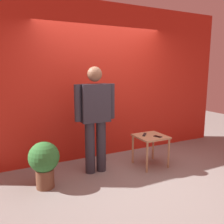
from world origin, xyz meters
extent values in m
plane|color=gray|center=(0.00, 0.00, 0.00)|extent=(12.00, 12.00, 0.00)
cube|color=red|center=(0.00, 1.23, 1.46)|extent=(5.60, 0.12, 2.92)
cylinder|color=#2D2D38|center=(-0.54, 0.51, 0.43)|extent=(0.17, 0.17, 0.86)
cylinder|color=#2D2D38|center=(-0.34, 0.50, 0.43)|extent=(0.17, 0.17, 0.86)
cube|color=#2D2D38|center=(-0.44, 0.51, 1.17)|extent=(0.47, 0.25, 0.61)
cube|color=silver|center=(-0.43, 0.63, 1.20)|extent=(0.13, 0.02, 0.51)
cube|color=silver|center=(-0.43, 0.64, 1.18)|extent=(0.05, 0.01, 0.46)
cylinder|color=#2D2D38|center=(-0.72, 0.52, 1.18)|extent=(0.12, 0.12, 0.58)
cylinder|color=#2D2D38|center=(-0.15, 0.50, 1.18)|extent=(0.12, 0.12, 0.58)
sphere|color=brown|center=(-0.44, 0.51, 1.63)|extent=(0.24, 0.24, 0.24)
cube|color=tan|center=(0.54, 0.32, 0.53)|extent=(0.51, 0.51, 0.03)
cylinder|color=tan|center=(0.31, 0.09, 0.26)|extent=(0.04, 0.04, 0.52)
cylinder|color=tan|center=(0.76, 0.09, 0.26)|extent=(0.04, 0.04, 0.52)
cylinder|color=tan|center=(0.31, 0.54, 0.26)|extent=(0.04, 0.04, 0.52)
cylinder|color=tan|center=(0.76, 0.54, 0.26)|extent=(0.04, 0.04, 0.52)
cube|color=black|center=(0.60, 0.20, 0.55)|extent=(0.11, 0.16, 0.01)
cube|color=black|center=(0.45, 0.39, 0.56)|extent=(0.15, 0.15, 0.02)
cylinder|color=brown|center=(-1.31, 0.32, 0.14)|extent=(0.26, 0.26, 0.28)
sphere|color=#2D7233|center=(-1.31, 0.32, 0.47)|extent=(0.44, 0.44, 0.44)
camera|label=1|loc=(-1.88, -2.99, 1.70)|focal=38.10mm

